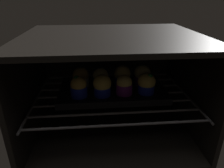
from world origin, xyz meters
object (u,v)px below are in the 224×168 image
object	(u,v)px
muffin_row0_col2	(124,85)
muffin_row1_col3	(142,75)
muffin_row0_col0	(79,87)
muffin_row1_col2	(122,76)
muffin_row0_col3	(147,84)
muffin_row0_col1	(102,86)
baking_tray	(112,91)
muffin_row1_col1	(101,78)
muffin_row1_col0	(81,77)

from	to	relation	value
muffin_row0_col2	muffin_row1_col3	distance (cm)	11.01
muffin_row0_col2	muffin_row0_col0	bearing A→B (deg)	-177.87
muffin_row1_col3	muffin_row1_col2	bearing A→B (deg)	-177.76
muffin_row0_col3	muffin_row0_col1	bearing A→B (deg)	-178.30
baking_tray	muffin_row0_col1	distance (cm)	6.96
muffin_row0_col2	muffin_row0_col3	xyz separation A→B (cm)	(7.87, -0.06, 0.33)
muffin_row0_col3	muffin_row1_col1	xyz separation A→B (cm)	(-15.83, 7.54, -0.26)
muffin_row1_col1	muffin_row1_col3	world-z (taller)	muffin_row1_col3
muffin_row1_col2	muffin_row0_col1	bearing A→B (deg)	-135.72
muffin_row1_col2	muffin_row1_col3	world-z (taller)	same
muffin_row0_col2	muffin_row1_col2	xyz separation A→B (cm)	(0.27, 7.23, 0.51)
baking_tray	muffin_row0_col0	size ratio (longest dim) A/B	5.03
baking_tray	muffin_row1_col2	distance (cm)	6.98
muffin_row1_col2	muffin_row0_col3	bearing A→B (deg)	-43.79
baking_tray	muffin_row1_col1	distance (cm)	6.73
baking_tray	muffin_row0_col1	bearing A→B (deg)	-131.66
muffin_row0_col0	muffin_row1_col3	size ratio (longest dim) A/B	0.95
muffin_row0_col2	muffin_row0_col3	size ratio (longest dim) A/B	0.91
muffin_row1_col0	muffin_row1_col3	bearing A→B (deg)	-0.71
muffin_row0_col0	muffin_row1_col1	distance (cm)	11.17
muffin_row0_col1	muffin_row1_col0	bearing A→B (deg)	132.65
muffin_row0_col1	muffin_row1_col3	distance (cm)	17.64
muffin_row0_col0	muffin_row0_col1	size ratio (longest dim) A/B	0.99
muffin_row0_col1	muffin_row1_col2	xyz separation A→B (cm)	(7.94, 7.75, 0.15)
muffin_row1_col0	muffin_row1_col2	size ratio (longest dim) A/B	0.97
muffin_row1_col0	muffin_row0_col2	bearing A→B (deg)	-26.98
muffin_row0_col0	muffin_row0_col1	xyz separation A→B (cm)	(8.01, 0.06, 0.12)
muffin_row0_col2	muffin_row1_col0	size ratio (longest dim) A/B	0.92
muffin_row1_col1	muffin_row1_col2	bearing A→B (deg)	-1.77
muffin_row1_col1	muffin_row1_col0	bearing A→B (deg)	177.36
muffin_row1_col0	muffin_row1_col3	world-z (taller)	muffin_row1_col3
baking_tray	muffin_row1_col1	world-z (taller)	muffin_row1_col1
muffin_row0_col1	muffin_row1_col2	bearing A→B (deg)	44.28
muffin_row0_col1	muffin_row0_col2	distance (cm)	7.70
baking_tray	muffin_row0_col2	bearing A→B (deg)	-42.85
muffin_row0_col0	muffin_row0_col3	world-z (taller)	muffin_row0_col3
baking_tray	muffin_row1_col0	bearing A→B (deg)	160.00
muffin_row0_col2	muffin_row1_col2	distance (cm)	7.25
baking_tray	muffin_row1_col0	distance (cm)	12.83
muffin_row1_col0	muffin_row1_col1	distance (cm)	7.42
baking_tray	muffin_row1_col3	xyz separation A→B (cm)	(11.97, 3.86, 4.32)
muffin_row0_col1	muffin_row1_col2	distance (cm)	11.10
muffin_row1_col1	muffin_row0_col1	bearing A→B (deg)	-87.98
muffin_row1_col0	muffin_row1_col2	distance (cm)	15.64
muffin_row0_col0	muffin_row1_col0	xyz separation A→B (cm)	(0.33, 8.40, 0.12)
baking_tray	muffin_row0_col2	xyz separation A→B (cm)	(3.95, -3.67, 3.77)
muffin_row0_col2	muffin_row1_col0	distance (cm)	17.24
baking_tray	muffin_row1_col3	bearing A→B (deg)	17.88
muffin_row1_col0	muffin_row1_col3	size ratio (longest dim) A/B	0.97
baking_tray	muffin_row0_col2	distance (cm)	6.58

